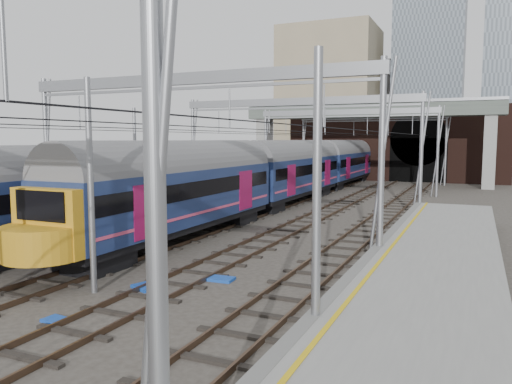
% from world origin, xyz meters
% --- Properties ---
extents(ground, '(160.00, 160.00, 0.00)m').
position_xyz_m(ground, '(0.00, 0.00, 0.00)').
color(ground, '#38332D').
rests_on(ground, ground).
extents(tracks, '(14.40, 80.00, 0.22)m').
position_xyz_m(tracks, '(0.00, 15.00, 0.02)').
color(tracks, '#4C3828').
rests_on(tracks, ground).
extents(overhead_line, '(16.80, 80.00, 8.00)m').
position_xyz_m(overhead_line, '(0.00, 21.49, 6.57)').
color(overhead_line, gray).
rests_on(overhead_line, ground).
extents(retaining_wall, '(28.00, 2.75, 9.00)m').
position_xyz_m(retaining_wall, '(1.40, 51.93, 4.33)').
color(retaining_wall, black).
rests_on(retaining_wall, ground).
extents(overbridge, '(28.00, 3.00, 9.25)m').
position_xyz_m(overbridge, '(0.00, 46.00, 7.27)').
color(overbridge, gray).
rests_on(overbridge, ground).
extents(city_skyline, '(37.50, 27.50, 60.00)m').
position_xyz_m(city_skyline, '(2.73, 70.48, 17.09)').
color(city_skyline, tan).
rests_on(city_skyline, ground).
extents(train_main, '(2.93, 67.68, 4.99)m').
position_xyz_m(train_main, '(-2.00, 35.62, 2.57)').
color(train_main, black).
rests_on(train_main, ground).
extents(train_second, '(2.79, 48.37, 4.80)m').
position_xyz_m(train_second, '(-6.00, 25.07, 2.48)').
color(train_second, black).
rests_on(train_second, ground).
extents(equip_cover_a, '(0.78, 0.59, 0.09)m').
position_xyz_m(equip_cover_a, '(0.90, -0.51, 0.04)').
color(equip_cover_a, '#1746AF').
rests_on(equip_cover_a, ground).
extents(equip_cover_b, '(1.07, 0.92, 0.11)m').
position_xyz_m(equip_cover_b, '(1.28, 3.04, 0.05)').
color(equip_cover_b, '#1746AF').
rests_on(equip_cover_b, ground).
extents(equip_cover_c, '(0.92, 0.68, 0.10)m').
position_xyz_m(equip_cover_c, '(3.18, 4.95, 0.05)').
color(equip_cover_c, '#1746AF').
rests_on(equip_cover_c, ground).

